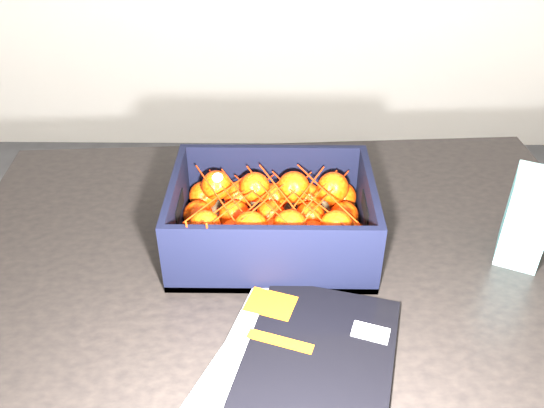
{
  "coord_description": "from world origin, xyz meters",
  "views": [
    {
      "loc": [
        0.18,
        -0.81,
        1.41
      ],
      "look_at": [
        0.17,
        -0.02,
        0.86
      ],
      "focal_mm": 37.43,
      "sensor_mm": 36.0,
      "label": 1
    }
  ],
  "objects_px": {
    "table": "(286,289)",
    "magazine_stack": "(301,360)",
    "produce_crate": "(272,224)",
    "retail_carton": "(527,217)"
  },
  "relations": [
    {
      "from": "retail_carton",
      "to": "table",
      "type": "bearing_deg",
      "value": -156.39
    },
    {
      "from": "table",
      "to": "produce_crate",
      "type": "xyz_separation_m",
      "value": [
        -0.03,
        0.02,
        0.14
      ]
    },
    {
      "from": "table",
      "to": "retail_carton",
      "type": "xyz_separation_m",
      "value": [
        0.42,
        -0.0,
        0.18
      ]
    },
    {
      "from": "magazine_stack",
      "to": "retail_carton",
      "type": "distance_m",
      "value": 0.48
    },
    {
      "from": "table",
      "to": "magazine_stack",
      "type": "height_order",
      "value": "magazine_stack"
    },
    {
      "from": "produce_crate",
      "to": "retail_carton",
      "type": "distance_m",
      "value": 0.45
    },
    {
      "from": "produce_crate",
      "to": "table",
      "type": "bearing_deg",
      "value": -32.95
    },
    {
      "from": "table",
      "to": "magazine_stack",
      "type": "distance_m",
      "value": 0.28
    },
    {
      "from": "table",
      "to": "produce_crate",
      "type": "relative_size",
      "value": 3.53
    },
    {
      "from": "magazine_stack",
      "to": "table",
      "type": "bearing_deg",
      "value": 94.14
    }
  ]
}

